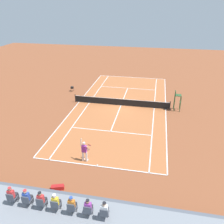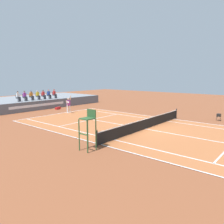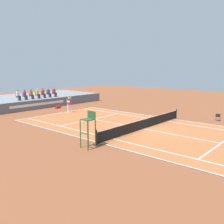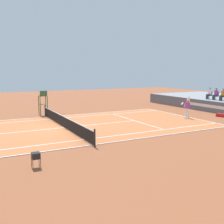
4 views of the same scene
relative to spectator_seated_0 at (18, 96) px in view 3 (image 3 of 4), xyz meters
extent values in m
plane|color=brown|center=(1.93, -17.47, -1.82)|extent=(80.00, 80.00, 0.00)
cube|color=#B76638|center=(1.93, -17.47, -1.81)|extent=(10.98, 23.78, 0.02)
cube|color=white|center=(1.93, -5.58, -1.80)|extent=(10.98, 0.10, 0.01)
cube|color=white|center=(-3.56, -17.47, -1.80)|extent=(0.10, 23.78, 0.01)
cube|color=white|center=(7.42, -17.47, -1.80)|extent=(0.10, 23.78, 0.01)
cube|color=white|center=(-2.18, -17.47, -1.80)|extent=(0.10, 23.78, 0.01)
cube|color=white|center=(6.04, -17.47, -1.80)|extent=(0.10, 23.78, 0.01)
cube|color=white|center=(1.93, -11.07, -1.80)|extent=(8.22, 0.10, 0.01)
cube|color=white|center=(1.93, -23.87, -1.80)|extent=(8.22, 0.10, 0.01)
cube|color=white|center=(1.93, -17.47, -1.80)|extent=(0.10, 12.80, 0.01)
cube|color=white|center=(1.93, -5.68, -1.80)|extent=(0.10, 0.20, 0.01)
cylinder|color=black|center=(-4.01, -17.47, -1.29)|extent=(0.10, 0.10, 1.07)
cylinder|color=black|center=(7.87, -17.47, -1.29)|extent=(0.10, 0.10, 1.07)
cube|color=black|center=(1.93, -17.47, -1.34)|extent=(11.78, 0.02, 0.84)
cube|color=white|center=(1.93, -17.47, -0.92)|extent=(11.78, 0.03, 0.06)
cube|color=#565B66|center=(1.93, -1.30, -1.22)|extent=(22.39, 0.24, 1.21)
cube|color=silver|center=(1.93, -1.42, -1.16)|extent=(7.84, 0.01, 0.32)
cube|color=gray|center=(1.93, 3.38, -1.22)|extent=(22.39, 9.13, 1.21)
cube|color=#474C56|center=(0.00, 0.02, -0.20)|extent=(0.44, 0.44, 0.06)
cube|color=#474C56|center=(0.00, 0.22, 0.05)|extent=(0.44, 0.06, 0.44)
cylinder|color=#4C4C51|center=(0.18, -0.13, -0.42)|extent=(0.04, 0.04, 0.38)
cylinder|color=#4C4C51|center=(-0.18, -0.13, -0.42)|extent=(0.04, 0.04, 0.38)
cube|color=#2D2D33|center=(0.00, -0.08, -0.12)|extent=(0.34, 0.44, 0.16)
cube|color=#2D2D33|center=(0.00, -0.28, -0.39)|extent=(0.30, 0.14, 0.44)
cube|color=white|center=(0.00, 0.08, 0.17)|extent=(0.36, 0.22, 0.52)
sphere|color=tan|center=(0.00, 0.08, 0.54)|extent=(0.20, 0.20, 0.20)
cylinder|color=black|center=(0.00, 0.08, 0.63)|extent=(0.19, 0.19, 0.05)
cube|color=#474C56|center=(0.90, 0.02, -0.20)|extent=(0.44, 0.44, 0.06)
cube|color=#474C56|center=(0.90, 0.22, 0.05)|extent=(0.44, 0.06, 0.44)
cylinder|color=#4C4C51|center=(1.07, -0.13, -0.42)|extent=(0.04, 0.04, 0.38)
cylinder|color=#4C4C51|center=(0.72, -0.13, -0.42)|extent=(0.04, 0.04, 0.38)
cube|color=#2D2D33|center=(0.90, -0.08, -0.12)|extent=(0.34, 0.44, 0.16)
cube|color=#2D2D33|center=(0.90, -0.28, -0.39)|extent=(0.30, 0.14, 0.44)
cube|color=purple|center=(0.90, 0.08, 0.17)|extent=(0.36, 0.22, 0.52)
sphere|color=#A37556|center=(0.90, 0.08, 0.54)|extent=(0.20, 0.20, 0.20)
cylinder|color=black|center=(0.90, 0.08, 0.63)|extent=(0.19, 0.19, 0.05)
cube|color=#474C56|center=(1.82, 0.02, -0.20)|extent=(0.44, 0.44, 0.06)
cube|color=#474C56|center=(1.82, 0.22, 0.05)|extent=(0.44, 0.06, 0.44)
cylinder|color=#4C4C51|center=(2.00, -0.13, -0.42)|extent=(0.04, 0.04, 0.38)
cylinder|color=#4C4C51|center=(1.65, -0.13, -0.42)|extent=(0.04, 0.04, 0.38)
cube|color=#2D2D33|center=(1.82, -0.08, -0.12)|extent=(0.34, 0.44, 0.16)
cube|color=#2D2D33|center=(1.82, -0.28, -0.39)|extent=(0.30, 0.14, 0.44)
cube|color=orange|center=(1.82, 0.08, 0.17)|extent=(0.36, 0.22, 0.52)
sphere|color=#A37556|center=(1.82, 0.08, 0.54)|extent=(0.20, 0.20, 0.20)
cylinder|color=#2D4CA8|center=(1.82, 0.08, 0.63)|extent=(0.19, 0.19, 0.05)
cube|color=#474C56|center=(2.77, 0.02, -0.20)|extent=(0.44, 0.44, 0.06)
cube|color=#474C56|center=(2.77, 0.22, 0.05)|extent=(0.44, 0.06, 0.44)
cylinder|color=#4C4C51|center=(2.95, -0.13, -0.42)|extent=(0.04, 0.04, 0.38)
cylinder|color=#4C4C51|center=(2.59, -0.13, -0.42)|extent=(0.04, 0.04, 0.38)
cube|color=#2D2D33|center=(2.77, -0.08, -0.12)|extent=(0.34, 0.44, 0.16)
cube|color=#2D2D33|center=(2.77, -0.28, -0.39)|extent=(0.30, 0.14, 0.44)
cube|color=yellow|center=(2.77, 0.08, 0.17)|extent=(0.36, 0.22, 0.52)
sphere|color=beige|center=(2.77, 0.08, 0.54)|extent=(0.20, 0.20, 0.20)
cylinder|color=white|center=(2.77, 0.08, 0.63)|extent=(0.19, 0.19, 0.05)
cube|color=#474C56|center=(3.63, 0.02, -0.20)|extent=(0.44, 0.44, 0.06)
cube|color=#474C56|center=(3.63, 0.22, 0.05)|extent=(0.44, 0.06, 0.44)
cylinder|color=#4C4C51|center=(3.80, -0.13, -0.42)|extent=(0.04, 0.04, 0.38)
cylinder|color=#4C4C51|center=(3.45, -0.13, -0.42)|extent=(0.04, 0.04, 0.38)
cube|color=#2D2D33|center=(3.63, -0.08, -0.12)|extent=(0.34, 0.44, 0.16)
cube|color=#2D2D33|center=(3.63, -0.28, -0.39)|extent=(0.30, 0.14, 0.44)
cube|color=red|center=(3.63, 0.08, 0.17)|extent=(0.36, 0.22, 0.52)
sphere|color=#A37556|center=(3.63, 0.08, 0.54)|extent=(0.20, 0.20, 0.20)
cylinder|color=black|center=(3.63, 0.08, 0.63)|extent=(0.19, 0.19, 0.05)
cube|color=#474C56|center=(4.51, 0.02, -0.20)|extent=(0.44, 0.44, 0.06)
cube|color=#474C56|center=(4.51, 0.22, 0.05)|extent=(0.44, 0.06, 0.44)
cylinder|color=#4C4C51|center=(4.68, -0.13, -0.42)|extent=(0.04, 0.04, 0.38)
cylinder|color=#4C4C51|center=(4.33, -0.13, -0.42)|extent=(0.04, 0.04, 0.38)
cube|color=#2D2D33|center=(4.51, -0.08, -0.12)|extent=(0.34, 0.44, 0.16)
cube|color=#2D2D33|center=(4.51, -0.28, -0.39)|extent=(0.30, 0.14, 0.44)
cube|color=#2D4CA8|center=(4.51, 0.08, 0.17)|extent=(0.36, 0.22, 0.52)
sphere|color=tan|center=(4.51, 0.08, 0.54)|extent=(0.20, 0.20, 0.20)
cylinder|color=red|center=(4.51, 0.08, 0.63)|extent=(0.19, 0.19, 0.05)
cube|color=#474C56|center=(5.45, 0.02, -0.20)|extent=(0.44, 0.44, 0.06)
cube|color=#474C56|center=(5.45, 0.22, 0.05)|extent=(0.44, 0.06, 0.44)
cylinder|color=#4C4C51|center=(5.62, -0.13, -0.42)|extent=(0.04, 0.04, 0.38)
cylinder|color=#4C4C51|center=(5.27, -0.13, -0.42)|extent=(0.04, 0.04, 0.38)
cube|color=#2D2D33|center=(5.45, -0.08, -0.12)|extent=(0.34, 0.44, 0.16)
cube|color=#2D2D33|center=(5.45, -0.28, -0.39)|extent=(0.30, 0.14, 0.44)
cube|color=red|center=(5.45, 0.08, 0.17)|extent=(0.36, 0.22, 0.52)
sphere|color=#A37556|center=(5.45, 0.08, 0.54)|extent=(0.20, 0.20, 0.20)
cylinder|color=red|center=(5.45, 0.08, 0.63)|extent=(0.19, 0.19, 0.05)
cylinder|color=white|center=(3.22, -6.05, -1.36)|extent=(0.15, 0.15, 0.92)
cylinder|color=white|center=(2.90, -6.01, -1.36)|extent=(0.15, 0.15, 0.92)
cube|color=white|center=(3.21, -6.11, -1.77)|extent=(0.16, 0.29, 0.10)
cube|color=white|center=(2.89, -6.06, -1.77)|extent=(0.16, 0.29, 0.10)
cube|color=purple|center=(3.06, -6.03, -0.60)|extent=(0.43, 0.29, 0.60)
sphere|color=beige|center=(3.06, -6.03, -0.13)|extent=(0.22, 0.22, 0.22)
cylinder|color=white|center=(3.06, -6.03, -0.04)|extent=(0.21, 0.21, 0.06)
cylinder|color=beige|center=(3.31, -6.09, -0.04)|extent=(0.12, 0.22, 0.61)
cylinder|color=beige|center=(2.79, -6.09, -0.58)|extent=(0.13, 0.34, 0.56)
cylinder|color=black|center=(2.73, -6.20, -0.71)|extent=(0.06, 0.19, 0.25)
torus|color=red|center=(2.73, -6.38, -0.45)|extent=(0.33, 0.23, 0.26)
cylinder|color=silver|center=(2.73, -6.38, -0.45)|extent=(0.29, 0.20, 0.22)
sphere|color=#D1E533|center=(3.29, -7.26, -1.79)|extent=(0.07, 0.07, 0.07)
cylinder|color=#2D562D|center=(-5.15, -17.82, -0.87)|extent=(0.07, 0.07, 1.90)
cylinder|color=#2D562D|center=(-5.15, -17.12, -0.87)|extent=(0.07, 0.07, 1.90)
cylinder|color=#2D562D|center=(-4.45, -17.82, -0.87)|extent=(0.07, 0.07, 1.90)
cylinder|color=#2D562D|center=(-4.45, -17.12, -0.87)|extent=(0.07, 0.07, 1.90)
cube|color=#2D562D|center=(-4.80, -17.47, 0.11)|extent=(0.70, 0.70, 0.06)
cube|color=#2D562D|center=(-4.45, -17.47, 0.38)|extent=(0.06, 0.70, 0.48)
cube|color=#2D562D|center=(-5.12, -17.47, -0.78)|extent=(0.10, 0.70, 0.04)
cube|color=red|center=(3.99, -2.65, -1.66)|extent=(0.90, 0.57, 0.32)
cylinder|color=red|center=(3.60, -2.78, -1.66)|extent=(0.16, 0.32, 0.32)
cylinder|color=red|center=(4.39, -2.51, -1.66)|extent=(0.16, 0.32, 0.32)
cube|color=black|center=(9.64, -21.11, -1.26)|extent=(0.36, 0.36, 0.28)
cylinder|color=black|center=(9.47, -21.28, -1.61)|extent=(0.02, 0.02, 0.42)
cylinder|color=black|center=(9.81, -21.28, -1.61)|extent=(0.02, 0.02, 0.42)
cylinder|color=black|center=(9.47, -20.94, -1.61)|extent=(0.02, 0.02, 0.42)
cylinder|color=black|center=(9.81, -20.94, -1.61)|extent=(0.02, 0.02, 0.42)
ellipsoid|color=#D1E533|center=(9.64, -21.11, -1.18)|extent=(0.30, 0.30, 0.12)
camera|label=1|loc=(-2.08, 8.50, 10.10)|focal=37.00mm
camera|label=2|loc=(-13.54, -26.64, 2.58)|focal=35.13mm
camera|label=3|loc=(-15.80, -29.04, 3.43)|focal=39.99mm
camera|label=4|loc=(21.32, -23.31, 2.45)|focal=42.46mm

